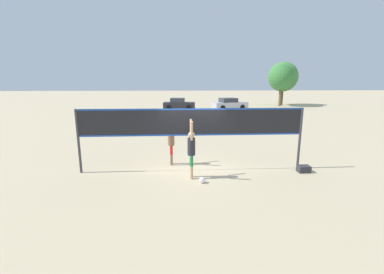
# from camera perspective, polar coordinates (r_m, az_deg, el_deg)

# --- Properties ---
(ground_plane) EXTENTS (200.00, 200.00, 0.00)m
(ground_plane) POSITION_cam_1_polar(r_m,az_deg,el_deg) (10.35, -0.00, -7.39)
(ground_plane) COLOR #C6B28C
(volleyball_net) EXTENTS (8.75, 0.09, 2.48)m
(volleyball_net) POSITION_cam_1_polar(r_m,az_deg,el_deg) (9.89, -0.00, 2.62)
(volleyball_net) COLOR #38383D
(volleyball_net) RESTS_ON ground_plane
(player_spiker) EXTENTS (0.28, 0.71, 2.15)m
(player_spiker) POSITION_cam_1_polar(r_m,az_deg,el_deg) (9.22, -0.14, -2.47)
(player_spiker) COLOR tan
(player_spiker) RESTS_ON ground_plane
(player_blocker) EXTENTS (0.28, 0.70, 2.09)m
(player_blocker) POSITION_cam_1_polar(r_m,az_deg,el_deg) (10.81, -4.66, -0.54)
(player_blocker) COLOR #8C664C
(player_blocker) RESTS_ON ground_plane
(volleyball) EXTENTS (0.21, 0.21, 0.21)m
(volleyball) POSITION_cam_1_polar(r_m,az_deg,el_deg) (9.08, 2.28, -9.53)
(volleyball) COLOR white
(volleyball) RESTS_ON ground_plane
(gear_bag) EXTENTS (0.45, 0.35, 0.26)m
(gear_bag) POSITION_cam_1_polar(r_m,az_deg,el_deg) (11.01, 23.57, -6.52)
(gear_bag) COLOR #2D2D33
(gear_bag) RESTS_ON ground_plane
(parked_car_near) EXTENTS (4.77, 2.89, 1.47)m
(parked_car_near) POSITION_cam_1_polar(r_m,az_deg,el_deg) (33.86, 8.29, 7.22)
(parked_car_near) COLOR #B7B7BC
(parked_car_near) RESTS_ON ground_plane
(parked_car_mid) EXTENTS (4.16, 2.27, 1.46)m
(parked_car_mid) POSITION_cam_1_polar(r_m,az_deg,el_deg) (33.49, -2.90, 7.27)
(parked_car_mid) COLOR #232328
(parked_car_mid) RESTS_ON ground_plane
(tree_left_cluster) EXTENTS (4.45, 4.45, 6.49)m
(tree_left_cluster) POSITION_cam_1_polar(r_m,az_deg,el_deg) (42.51, 19.57, 12.47)
(tree_left_cluster) COLOR #4C3823
(tree_left_cluster) RESTS_ON ground_plane
(tree_right_cluster) EXTENTS (3.62, 3.62, 5.98)m
(tree_right_cluster) POSITION_cam_1_polar(r_m,az_deg,el_deg) (40.13, 19.25, 12.40)
(tree_right_cluster) COLOR brown
(tree_right_cluster) RESTS_ON ground_plane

